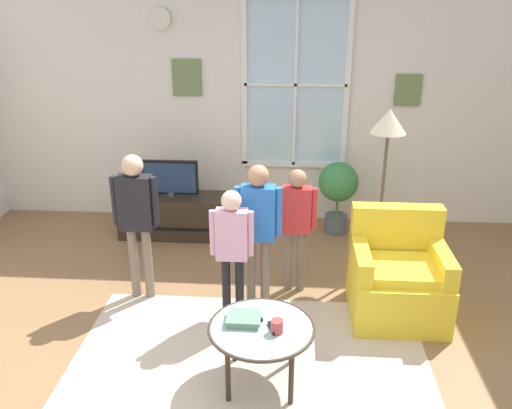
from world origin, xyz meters
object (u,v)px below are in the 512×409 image
Objects in this scene: tv_stand at (173,215)px; person_blue_shirt at (258,221)px; television at (170,178)px; cup at (277,326)px; coffee_table at (261,331)px; person_black_shirt at (136,211)px; armchair at (398,278)px; person_red_shirt at (296,217)px; remote_near_cup at (273,328)px; person_pink_shirt at (232,242)px; potted_plant_by_window at (338,188)px; floor_lamp at (387,138)px; book_stack at (244,319)px; remote_near_books at (256,316)px.

person_blue_shirt is at bearing -53.22° from tv_stand.
television reaches higher than cup.
person_black_shirt reaches higher than coffee_table.
person_red_shirt reaches higher than armchair.
remote_near_cup is 0.12× the size of person_pink_shirt.
person_black_shirt reaches higher than potted_plant_by_window.
remote_near_cup is 2.16m from floor_lamp.
television is at bearing 117.26° from cup.
floor_lamp is at bearing 17.41° from person_black_shirt.
television is 1.83m from person_pink_shirt.
person_blue_shirt reaches higher than television.
book_stack is (1.00, -2.29, 0.24)m from tv_stand.
tv_stand is 1.81m from person_red_shirt.
cup is at bearing -79.22° from person_blue_shirt.
armchair is 1.50m from book_stack.
remote_near_books is 2.54m from potted_plant_by_window.
remote_near_cup is at bearing -118.61° from floor_lamp.
person_pink_shirt reaches higher than potted_plant_by_window.
armchair is (2.20, -1.40, -0.35)m from television.
floor_lamp reaches higher than book_stack.
person_pink_shirt is (-0.15, 0.67, 0.25)m from book_stack.
book_stack is 1.66× the size of remote_near_cup.
person_red_shirt reaches higher than remote_near_books.
remote_near_books is at bearing -103.51° from person_red_shirt.
person_red_shirt is at bearing -38.83° from tv_stand.
potted_plant_by_window is (0.74, 2.43, 0.08)m from remote_near_books.
television is at bearing -173.59° from potted_plant_by_window.
book_stack is 0.25m from cup.
potted_plant_by_window reaches higher than remote_near_books.
floor_lamp reaches higher than person_blue_shirt.
armchair is 0.55× the size of floor_lamp.
remote_near_cup is (-1.00, -0.96, 0.13)m from armchair.
cup is (1.23, -2.39, -0.18)m from television.
person_blue_shirt is (0.04, 0.90, 0.33)m from book_stack.
person_pink_shirt is at bearing 110.79° from coffee_table.
armchair is at bearing -20.20° from person_red_shirt.
coffee_table is 0.13m from remote_near_books.
armchair is at bearing -32.47° from tv_stand.
tv_stand is at bearing 90.41° from person_black_shirt.
cup is at bearing -24.20° from book_stack.
tv_stand is 8.20× the size of remote_near_cup.
person_red_shirt is 0.73× the size of floor_lamp.
potted_plant_by_window is (0.62, 2.57, 0.08)m from remote_near_cup.
person_blue_shirt is at bearing 100.78° from cup.
television is at bearing 141.24° from person_red_shirt.
book_stack is 1.66× the size of remote_near_books.
tv_stand is at bearing 117.02° from remote_near_cup.
book_stack reaches higher than coffee_table.
armchair is at bearing -2.73° from person_black_shirt.
cup is (-0.97, -0.99, 0.17)m from armchair.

